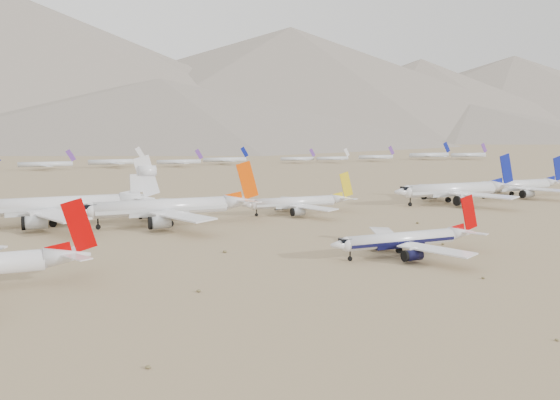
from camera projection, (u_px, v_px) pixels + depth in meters
The scene contains 11 objects.
ground at pixel (364, 254), 130.30m from camera, with size 7000.00×7000.00×0.00m, color #836A4C.
main_airliner at pixel (407, 239), 129.11m from camera, with size 38.86×37.96×13.71m.
row2_navy_widebody at pixel (456, 190), 219.98m from camera, with size 55.74×54.51×19.83m.
row2_gold_tail at pixel (299, 202), 193.04m from camera, with size 40.60×39.71×14.46m.
row2_orange_tail at pixel (170, 207), 170.35m from camera, with size 54.78×53.59×19.54m.
row2_white_trijet at pixel (58, 205), 170.40m from camera, with size 60.53×59.16×21.45m.
row2_blue_far at pixel (519, 185), 242.80m from camera, with size 50.07×48.95×17.79m.
distant_storage_row at pixel (193, 161), 448.76m from camera, with size 624.09×57.06×15.40m.
mountain_range at pixel (101, 76), 1644.43m from camera, with size 7354.00×3024.00×470.00m.
foothills at pixel (317, 114), 1329.34m from camera, with size 4637.50×1395.00×155.00m.
desert_scrub at pixel (463, 281), 106.13m from camera, with size 268.75×121.67×0.63m.
Camera 1 is at (-67.14, -110.34, 29.56)m, focal length 35.00 mm.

